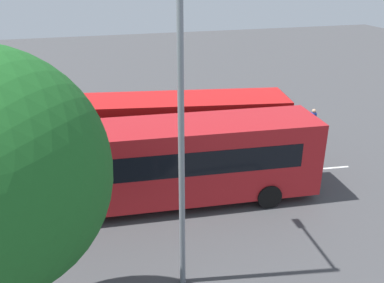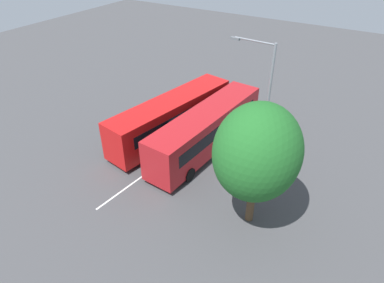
% 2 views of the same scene
% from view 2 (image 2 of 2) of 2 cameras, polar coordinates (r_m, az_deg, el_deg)
% --- Properties ---
extents(ground_plane, '(79.74, 79.74, 0.00)m').
position_cam_2_polar(ground_plane, '(25.93, -0.86, -0.46)').
color(ground_plane, '#424244').
extents(bus_far_left, '(11.45, 3.23, 3.17)m').
position_cam_2_polar(bus_far_left, '(24.49, 2.48, 2.11)').
color(bus_far_left, '#AD191E').
rests_on(bus_far_left, ground).
extents(bus_center_left, '(11.53, 4.22, 3.17)m').
position_cam_2_polar(bus_center_left, '(26.12, -3.33, 4.22)').
color(bus_center_left, red).
rests_on(bus_center_left, ground).
extents(pedestrian, '(0.44, 0.44, 1.61)m').
position_cam_2_polar(pedestrian, '(33.28, 3.49, 9.38)').
color(pedestrian, '#232833').
rests_on(pedestrian, ground).
extents(street_lamp, '(0.36, 2.82, 8.80)m').
position_cam_2_polar(street_lamp, '(20.95, 11.81, 6.02)').
color(street_lamp, gray).
rests_on(street_lamp, ground).
extents(depot_tree, '(4.91, 4.42, 7.23)m').
position_cam_2_polar(depot_tree, '(17.30, 10.82, -1.76)').
color(depot_tree, '#4C3823').
rests_on(depot_tree, ground).
extents(lane_stripe_outer_left, '(17.34, 1.85, 0.01)m').
position_cam_2_polar(lane_stripe_outer_left, '(25.93, -0.86, -0.45)').
color(lane_stripe_outer_left, silver).
rests_on(lane_stripe_outer_left, ground).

